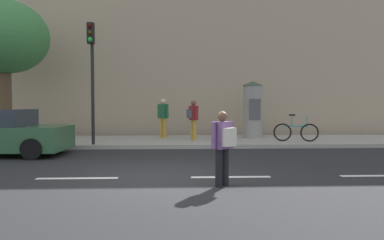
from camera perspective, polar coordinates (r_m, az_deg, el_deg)
ground_plane at (r=8.01m, az=-6.08°, el=-9.29°), size 80.00×80.00×0.00m
sidewalk_curb at (r=14.91m, az=-4.33°, el=-3.46°), size 36.00×4.00×0.15m
lane_markings at (r=8.01m, az=-6.08°, el=-9.26°), size 25.80×0.16×0.01m
building_backdrop at (r=20.21m, az=-3.89°, el=13.76°), size 36.00×5.00×11.12m
traffic_light at (r=13.52m, az=-15.96°, el=8.78°), size 0.24×0.45×4.44m
poster_column at (r=15.72m, az=9.82°, el=1.74°), size 0.91×0.91×2.51m
street_tree at (r=16.25m, az=-28.14°, el=11.68°), size 3.44×3.44×5.65m
pedestrian_in_dark_shirt at (r=7.04m, az=5.07°, el=-3.65°), size 0.50×0.51×1.51m
pedestrian_with_backpack at (r=14.52m, az=0.17°, el=0.59°), size 0.49×0.57×1.66m
pedestrian_in_light_jacket at (r=15.49m, az=-4.72°, el=0.87°), size 0.49×0.52×1.74m
bicycle_leaning at (r=14.69m, az=16.49°, el=-1.84°), size 1.74×0.43×1.09m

